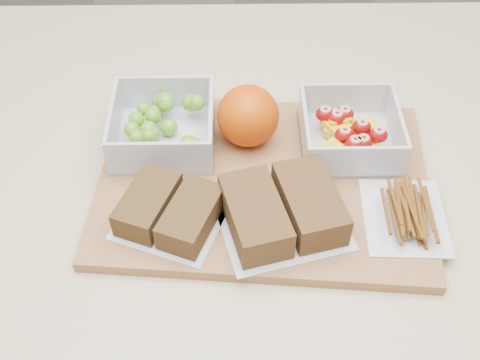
{
  "coord_description": "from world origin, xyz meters",
  "views": [
    {
      "loc": [
        -0.01,
        -0.5,
        1.49
      ],
      "look_at": [
        -0.0,
        0.0,
        0.93
      ],
      "focal_mm": 45.0,
      "sensor_mm": 36.0,
      "label": 1
    }
  ],
  "objects": [
    {
      "name": "sandwich_bag_left",
      "position": [
        -0.09,
        -0.05,
        0.93
      ],
      "size": [
        0.15,
        0.14,
        0.04
      ],
      "color": "silver",
      "rests_on": "cutting_board"
    },
    {
      "name": "fruit_container",
      "position": [
        0.15,
        0.07,
        0.94
      ],
      "size": [
        0.13,
        0.13,
        0.05
      ],
      "color": "silver",
      "rests_on": "cutting_board"
    },
    {
      "name": "sandwich_bag_center",
      "position": [
        0.05,
        -0.06,
        0.94
      ],
      "size": [
        0.17,
        0.16,
        0.04
      ],
      "color": "silver",
      "rests_on": "cutting_board"
    },
    {
      "name": "grape_container",
      "position": [
        -0.1,
        0.09,
        0.94
      ],
      "size": [
        0.13,
        0.13,
        0.06
      ],
      "color": "silver",
      "rests_on": "cutting_board"
    },
    {
      "name": "pretzel_bag",
      "position": [
        0.2,
        -0.05,
        0.93
      ],
      "size": [
        0.1,
        0.12,
        0.03
      ],
      "color": "silver",
      "rests_on": "cutting_board"
    },
    {
      "name": "cutting_board",
      "position": [
        0.03,
        0.02,
        0.91
      ],
      "size": [
        0.44,
        0.34,
        0.02
      ],
      "primitive_type": "cube",
      "rotation": [
        0.0,
        0.0,
        -0.09
      ],
      "color": "#A26E43",
      "rests_on": "counter"
    },
    {
      "name": "counter",
      "position": [
        0.0,
        0.0,
        0.45
      ],
      "size": [
        1.2,
        0.9,
        0.9
      ],
      "primitive_type": "cube",
      "color": "beige",
      "rests_on": "ground"
    },
    {
      "name": "orange",
      "position": [
        0.01,
        0.09,
        0.96
      ],
      "size": [
        0.08,
        0.08,
        0.08
      ],
      "primitive_type": "sphere",
      "color": "#D44704",
      "rests_on": "cutting_board"
    }
  ]
}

